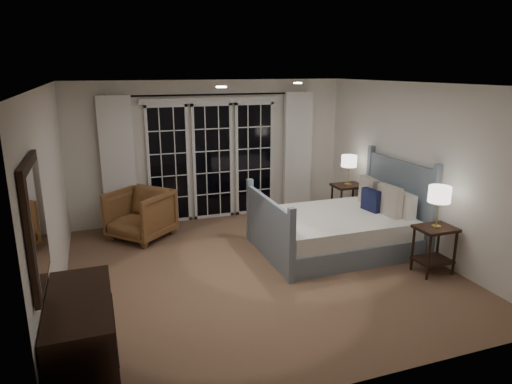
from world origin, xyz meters
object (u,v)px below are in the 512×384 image
object	(u,v)px
nightstand_left	(434,243)
dresser	(84,346)
lamp_left	(440,195)
armchair	(140,214)
lamp_right	(349,162)
nightstand_right	(347,197)
bed	(339,228)

from	to	relation	value
nightstand_left	dresser	distance (m)	4.51
lamp_left	armchair	bearing A→B (deg)	143.21
nightstand_left	lamp_right	distance (m)	2.41
nightstand_right	lamp_right	distance (m)	0.65
nightstand_left	lamp_right	bearing A→B (deg)	89.15
nightstand_left	dresser	bearing A→B (deg)	-168.13
nightstand_left	lamp_left	distance (m)	0.67
nightstand_left	nightstand_right	bearing A→B (deg)	89.15
nightstand_left	dresser	world-z (taller)	dresser
dresser	nightstand_left	bearing A→B (deg)	11.87
lamp_right	nightstand_left	bearing A→B (deg)	-90.85
bed	nightstand_right	world-z (taller)	bed
nightstand_right	armchair	distance (m)	3.63
nightstand_right	lamp_left	bearing A→B (deg)	-90.85
nightstand_left	lamp_left	bearing A→B (deg)	-90.00
nightstand_right	lamp_left	distance (m)	2.41
lamp_left	dresser	distance (m)	4.56
bed	dresser	size ratio (longest dim) A/B	1.83
lamp_left	dresser	bearing A→B (deg)	-168.13
lamp_right	armchair	bearing A→B (deg)	174.30
nightstand_left	lamp_left	size ratio (longest dim) A/B	1.17
dresser	armchair	bearing A→B (deg)	76.96
lamp_right	bed	bearing A→B (deg)	-125.32
lamp_left	bed	bearing A→B (deg)	123.23
bed	lamp_right	bearing A→B (deg)	54.68
lamp_left	dresser	xyz separation A→B (m)	(-4.42, -0.93, -0.66)
nightstand_right	armchair	size ratio (longest dim) A/B	0.77
bed	nightstand_right	xyz separation A→B (m)	(0.81, 1.14, 0.12)
armchair	dresser	size ratio (longest dim) A/B	0.71
bed	nightstand_left	world-z (taller)	bed
bed	lamp_right	xyz separation A→B (m)	(0.81, 1.14, 0.77)
nightstand_left	armchair	distance (m)	4.47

